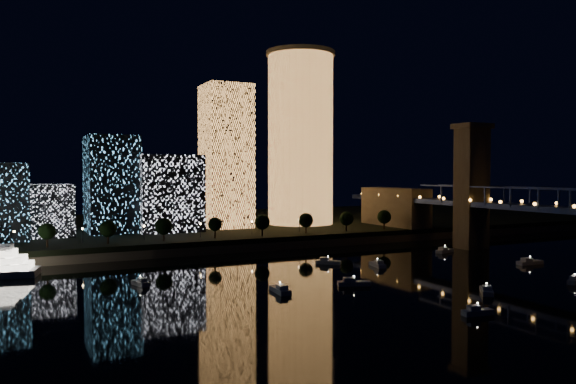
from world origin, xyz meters
The scene contains 10 objects.
ground centered at (0.00, 0.00, 0.00)m, with size 520.00×520.00×0.00m, color black.
far_bank centered at (0.00, 160.00, 2.50)m, with size 420.00×160.00×5.00m, color black.
seawall centered at (0.00, 82.00, 1.50)m, with size 420.00×6.00×3.00m, color #6B5E4C.
tower_cylindrical centered at (28.24, 127.99, 47.61)m, with size 34.00×34.00×84.97m.
tower_rectangular centered at (-10.87, 127.59, 38.02)m, with size 20.76×20.76×66.04m, color #EF9B4C.
midrise_blocks centered at (-67.46, 124.76, 21.74)m, with size 89.55×37.24×41.10m.
truss_bridge centered at (65.00, 3.72, 16.25)m, with size 13.00×266.00×50.00m.
motorboats centered at (2.94, 13.58, 0.81)m, with size 130.01×79.87×2.78m.
esplanade_trees centered at (-26.12, 88.00, 10.47)m, with size 165.94×6.42×8.71m.
street_lamps centered at (-34.00, 94.00, 9.02)m, with size 132.70×0.70×5.65m.
Camera 1 is at (-100.55, -118.93, 30.54)m, focal length 35.00 mm.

